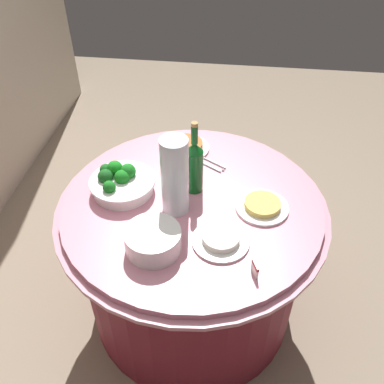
{
  "coord_description": "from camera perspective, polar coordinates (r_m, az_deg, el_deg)",
  "views": [
    {
      "loc": [
        -1.29,
        -0.16,
        1.93
      ],
      "look_at": [
        0.0,
        0.0,
        0.79
      ],
      "focal_mm": 39.21,
      "sensor_mm": 36.0,
      "label": 1
    }
  ],
  "objects": [
    {
      "name": "food_plate_noodles",
      "position": [
        1.75,
        9.53,
        -1.87
      ],
      "size": [
        0.22,
        0.22,
        0.03
      ],
      "color": "white",
      "rests_on": "buffet_table"
    },
    {
      "name": "ground_plane",
      "position": [
        2.33,
        0.0,
        -14.75
      ],
      "size": [
        6.0,
        6.0,
        0.0
      ],
      "primitive_type": "plane",
      "color": "gray"
    },
    {
      "name": "buffet_table",
      "position": [
        2.03,
        0.0,
        -8.82
      ],
      "size": [
        1.16,
        1.16,
        0.74
      ],
      "color": "maroon",
      "rests_on": "ground_plane"
    },
    {
      "name": "serving_tongs",
      "position": [
        1.96,
        2.53,
        3.82
      ],
      "size": [
        0.12,
        0.16,
        0.01
      ],
      "color": "silver",
      "rests_on": "buffet_table"
    },
    {
      "name": "food_plate_peanuts",
      "position": [
        2.05,
        -0.72,
        6.25
      ],
      "size": [
        0.22,
        0.22,
        0.04
      ],
      "color": "white",
      "rests_on": "buffet_table"
    },
    {
      "name": "plate_stack",
      "position": [
        1.56,
        -5.32,
        -6.55
      ],
      "size": [
        0.21,
        0.21,
        0.09
      ],
      "color": "white",
      "rests_on": "buffet_table"
    },
    {
      "name": "wine_bottle",
      "position": [
        1.74,
        0.22,
        3.64
      ],
      "size": [
        0.07,
        0.07,
        0.34
      ],
      "color": "#0E4D18",
      "rests_on": "buffet_table"
    },
    {
      "name": "label_placard_front",
      "position": [
        1.9,
        -0.46,
        3.42
      ],
      "size": [
        0.05,
        0.02,
        0.05
      ],
      "color": "white",
      "rests_on": "buffet_table"
    },
    {
      "name": "label_placard_mid",
      "position": [
        1.5,
        8.56,
        -10.21
      ],
      "size": [
        0.05,
        0.03,
        0.05
      ],
      "color": "white",
      "rests_on": "buffet_table"
    },
    {
      "name": "decorative_fruit_vase",
      "position": [
        1.63,
        -2.34,
        1.67
      ],
      "size": [
        0.11,
        0.11,
        0.34
      ],
      "color": "silver",
      "rests_on": "buffet_table"
    },
    {
      "name": "food_plate_rice",
      "position": [
        1.6,
        3.93,
        -6.43
      ],
      "size": [
        0.22,
        0.22,
        0.04
      ],
      "color": "white",
      "rests_on": "buffet_table"
    },
    {
      "name": "broccoli_bowl",
      "position": [
        1.82,
        -9.63,
        1.29
      ],
      "size": [
        0.28,
        0.28,
        0.12
      ],
      "color": "white",
      "rests_on": "buffet_table"
    }
  ]
}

